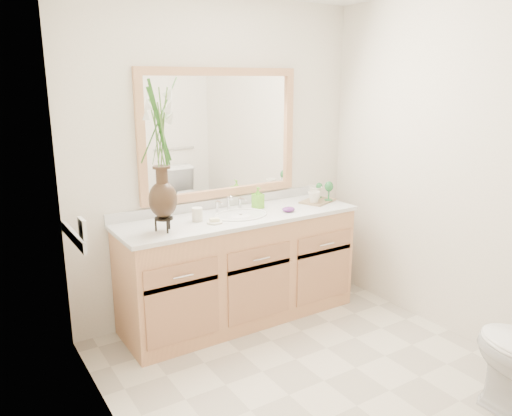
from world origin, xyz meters
TOP-DOWN VIEW (x-y plane):
  - floor at (0.00, 0.00)m, footprint 2.60×2.60m
  - wall_back at (0.00, 1.30)m, footprint 2.40×0.02m
  - wall_left at (-1.20, 0.00)m, footprint 0.02×2.60m
  - wall_right at (1.20, 0.00)m, footprint 0.02×2.60m
  - vanity at (0.00, 1.01)m, footprint 1.80×0.55m
  - counter at (0.00, 1.01)m, footprint 1.84×0.57m
  - sink at (0.00, 1.00)m, footprint 0.38×0.34m
  - mirror at (0.00, 1.28)m, footprint 1.32×0.04m
  - switch_plate at (-1.19, 0.76)m, footprint 0.02×0.12m
  - flower_vase at (-0.63, 0.93)m, footprint 0.22×0.22m
  - tumbler at (-0.34, 1.03)m, footprint 0.08×0.08m
  - soap_dish at (-0.26, 0.92)m, footprint 0.11×0.11m
  - soap_bottle at (0.23, 1.11)m, footprint 0.07×0.07m
  - purple_dish at (0.36, 0.89)m, footprint 0.11×0.09m
  - tray at (0.75, 1.02)m, footprint 0.34×0.29m
  - mug_left at (0.67, 0.97)m, footprint 0.11×0.11m
  - mug_right at (0.77, 1.06)m, footprint 0.14×0.14m
  - goblet_front at (0.82, 0.96)m, footprint 0.07×0.07m
  - goblet_back at (0.82, 1.09)m, footprint 0.06×0.06m

SIDE VIEW (x-z plane):
  - floor at x=0.00m, z-range 0.00..0.00m
  - vanity at x=0.00m, z-range 0.00..0.80m
  - sink at x=0.00m, z-range 0.66..0.89m
  - counter at x=0.00m, z-range 0.80..0.83m
  - tray at x=0.75m, z-range 0.83..0.84m
  - soap_dish at x=-0.26m, z-range 0.82..0.86m
  - purple_dish at x=0.36m, z-range 0.83..0.87m
  - tumbler at x=-0.34m, z-range 0.83..0.93m
  - mug_left at x=0.67m, z-range 0.84..0.94m
  - mug_right at x=0.77m, z-range 0.84..0.95m
  - soap_bottle at x=0.23m, z-range 0.83..0.98m
  - goblet_back at x=0.82m, z-range 0.87..0.99m
  - goblet_front at x=0.82m, z-range 0.87..1.03m
  - switch_plate at x=-1.19m, z-range 0.92..1.04m
  - wall_back at x=0.00m, z-range 0.00..2.40m
  - wall_left at x=-1.20m, z-range 0.00..2.40m
  - wall_right at x=1.20m, z-range 0.00..2.40m
  - mirror at x=0.00m, z-range 0.92..1.89m
  - flower_vase at x=-0.63m, z-range 0.99..1.89m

